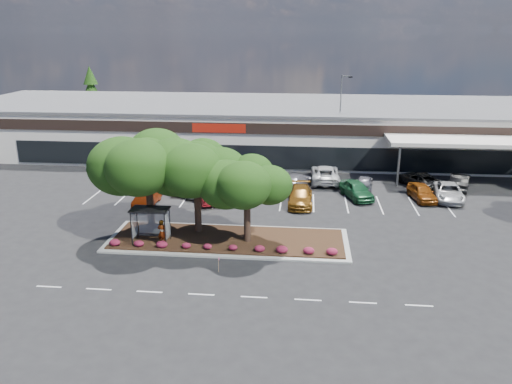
# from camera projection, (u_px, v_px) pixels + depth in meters

# --- Properties ---
(ground) EXTENTS (160.00, 160.00, 0.00)m
(ground) POSITION_uv_depth(u_px,v_px,m) (248.00, 266.00, 33.57)
(ground) COLOR black
(ground) RESTS_ON ground
(retail_store) EXTENTS (80.40, 25.20, 6.25)m
(retail_store) POSITION_uv_depth(u_px,v_px,m) (278.00, 127.00, 64.66)
(retail_store) COLOR silver
(retail_store) RESTS_ON ground
(landscape_island) EXTENTS (18.00, 6.00, 0.26)m
(landscape_island) POSITION_uv_depth(u_px,v_px,m) (228.00, 240.00, 37.50)
(landscape_island) COLOR #A0A19C
(landscape_island) RESTS_ON ground
(lane_markings) EXTENTS (33.12, 20.06, 0.01)m
(lane_markings) POSITION_uv_depth(u_px,v_px,m) (260.00, 213.00, 43.44)
(lane_markings) COLOR silver
(lane_markings) RESTS_ON ground
(shrub_row) EXTENTS (17.00, 0.80, 0.50)m
(shrub_row) POSITION_uv_depth(u_px,v_px,m) (223.00, 247.00, 35.40)
(shrub_row) COLOR maroon
(shrub_row) RESTS_ON landscape_island
(bus_shelter) EXTENTS (2.75, 1.55, 2.59)m
(bus_shelter) POSITION_uv_depth(u_px,v_px,m) (151.00, 215.00, 36.35)
(bus_shelter) COLOR black
(bus_shelter) RESTS_ON landscape_island
(island_tree_west) EXTENTS (7.20, 7.20, 7.89)m
(island_tree_west) POSITION_uv_depth(u_px,v_px,m) (149.00, 184.00, 37.28)
(island_tree_west) COLOR #13330D
(island_tree_west) RESTS_ON landscape_island
(island_tree_mid) EXTENTS (6.60, 6.60, 7.32)m
(island_tree_mid) POSITION_uv_depth(u_px,v_px,m) (197.00, 186.00, 37.70)
(island_tree_mid) COLOR #13330D
(island_tree_mid) RESTS_ON landscape_island
(island_tree_east) EXTENTS (5.80, 5.80, 6.50)m
(island_tree_east) POSITION_uv_depth(u_px,v_px,m) (247.00, 199.00, 36.03)
(island_tree_east) COLOR #13330D
(island_tree_east) RESTS_ON landscape_island
(conifer_north_west) EXTENTS (4.40, 4.40, 10.00)m
(conifer_north_west) POSITION_uv_depth(u_px,v_px,m) (92.00, 98.00, 78.37)
(conifer_north_west) COLOR #13330D
(conifer_north_west) RESTS_ON ground
(person_waiting) EXTENTS (0.80, 0.63, 1.94)m
(person_waiting) POSITION_uv_depth(u_px,v_px,m) (162.00, 232.00, 36.04)
(person_waiting) COLOR #594C47
(person_waiting) RESTS_ON landscape_island
(light_pole) EXTENTS (1.41, 0.75, 10.33)m
(light_pole) POSITION_uv_depth(u_px,v_px,m) (340.00, 125.00, 57.89)
(light_pole) COLOR #A0A19C
(light_pole) RESTS_ON ground
(survey_stake) EXTENTS (0.07, 0.14, 1.05)m
(survey_stake) POSITION_uv_depth(u_px,v_px,m) (219.00, 263.00, 32.59)
(survey_stake) COLOR #A97E58
(survey_stake) RESTS_ON ground
(car_0) EXTENTS (1.61, 4.49, 1.48)m
(car_0) POSITION_uv_depth(u_px,v_px,m) (147.00, 198.00, 45.05)
(car_0) COLOR maroon
(car_0) RESTS_ON ground
(car_1) EXTENTS (1.85, 4.53, 1.46)m
(car_1) POSITION_uv_depth(u_px,v_px,m) (185.00, 184.00, 48.93)
(car_1) COLOR silver
(car_1) RESTS_ON ground
(car_2) EXTENTS (2.59, 5.45, 1.50)m
(car_2) POSITION_uv_depth(u_px,v_px,m) (202.00, 186.00, 48.37)
(car_2) COLOR silver
(car_2) RESTS_ON ground
(car_3) EXTENTS (3.38, 5.31, 1.65)m
(car_3) POSITION_uv_depth(u_px,v_px,m) (208.00, 192.00, 46.29)
(car_3) COLOR maroon
(car_3) RESTS_ON ground
(car_5) EXTENTS (2.21, 5.37, 1.55)m
(car_5) POSITION_uv_depth(u_px,v_px,m) (300.00, 196.00, 45.29)
(car_5) COLOR brown
(car_5) RESTS_ON ground
(car_6) EXTENTS (3.39, 5.14, 1.63)m
(car_6) POSITION_uv_depth(u_px,v_px,m) (357.00, 190.00, 47.01)
(car_6) COLOR #1B542E
(car_6) RESTS_ON ground
(car_7) EXTENTS (2.39, 4.60, 1.50)m
(car_7) POSITION_uv_depth(u_px,v_px,m) (422.00, 192.00, 46.52)
(car_7) COLOR #78370B
(car_7) RESTS_ON ground
(car_8) EXTENTS (3.19, 5.71, 1.51)m
(car_8) POSITION_uv_depth(u_px,v_px,m) (448.00, 192.00, 46.57)
(car_8) COLOR #B1B1B1
(car_8) RESTS_ON ground
(car_9) EXTENTS (2.95, 4.71, 1.50)m
(car_9) POSITION_uv_depth(u_px,v_px,m) (154.00, 172.00, 53.25)
(car_9) COLOR silver
(car_9) RESTS_ON ground
(car_10) EXTENTS (2.12, 4.82, 1.38)m
(car_10) POSITION_uv_depth(u_px,v_px,m) (197.00, 174.00, 52.43)
(car_10) COLOR navy
(car_10) RESTS_ON ground
(car_11) EXTENTS (2.75, 5.55, 1.51)m
(car_11) POSITION_uv_depth(u_px,v_px,m) (232.00, 177.00, 51.42)
(car_11) COLOR navy
(car_11) RESTS_ON ground
(car_12) EXTENTS (3.73, 5.62, 1.51)m
(car_12) POSITION_uv_depth(u_px,v_px,m) (296.00, 181.00, 49.86)
(car_12) COLOR slate
(car_12) RESTS_ON ground
(car_13) EXTENTS (2.90, 6.21, 1.72)m
(car_13) POSITION_uv_depth(u_px,v_px,m) (325.00, 174.00, 52.06)
(car_13) COLOR silver
(car_13) RESTS_ON ground
(car_15) EXTENTS (2.20, 4.16, 1.35)m
(car_15) POSITION_uv_depth(u_px,v_px,m) (364.00, 182.00, 49.85)
(car_15) COLOR #5B5B63
(car_15) RESTS_ON ground
(car_16) EXTENTS (4.34, 5.97, 1.51)m
(car_16) POSITION_uv_depth(u_px,v_px,m) (420.00, 180.00, 50.39)
(car_16) COLOR black
(car_16) RESTS_ON ground
(car_17) EXTENTS (3.28, 5.18, 1.61)m
(car_17) POSITION_uv_depth(u_px,v_px,m) (460.00, 182.00, 49.53)
(car_17) COLOR black
(car_17) RESTS_ON ground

